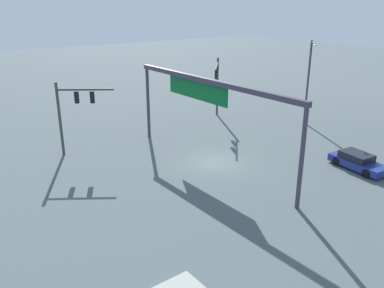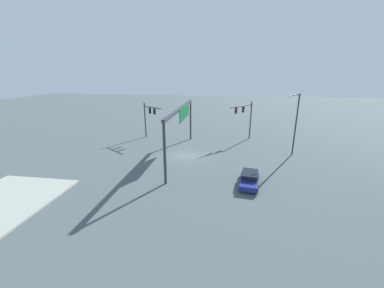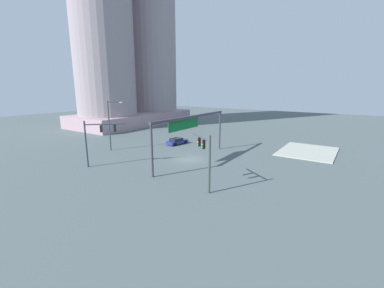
% 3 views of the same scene
% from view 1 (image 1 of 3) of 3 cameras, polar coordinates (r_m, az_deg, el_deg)
% --- Properties ---
extents(ground_plane, '(177.12, 177.12, 0.00)m').
position_cam_1_polar(ground_plane, '(31.13, 3.21, -2.71)').
color(ground_plane, '#4D595B').
extents(traffic_signal_near_corner, '(2.75, 3.81, 6.02)m').
position_cam_1_polar(traffic_signal_near_corner, '(32.93, -16.83, 5.11)').
color(traffic_signal_near_corner, '#38413C').
rests_on(traffic_signal_near_corner, ground).
extents(traffic_signal_opposite_side, '(3.99, 3.78, 6.30)m').
position_cam_1_polar(traffic_signal_opposite_side, '(42.08, 3.62, 9.40)').
color(traffic_signal_opposite_side, '#353845').
rests_on(traffic_signal_opposite_side, ground).
extents(streetlamp_curved_arm, '(1.91, 1.93, 8.37)m').
position_cam_1_polar(streetlamp_curved_arm, '(41.61, 16.43, 9.23)').
color(streetlamp_curved_arm, '#313D3B').
rests_on(streetlamp_curved_arm, ground).
extents(overhead_sign_gantry, '(17.53, 0.43, 6.67)m').
position_cam_1_polar(overhead_sign_gantry, '(29.38, 1.99, 7.21)').
color(overhead_sign_gantry, '#3B3646').
rests_on(overhead_sign_gantry, ground).
extents(sedan_car_approaching, '(4.57, 2.31, 1.21)m').
position_cam_1_polar(sedan_car_approaching, '(32.30, 22.72, -2.34)').
color(sedan_car_approaching, navy).
rests_on(sedan_car_approaching, ground).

